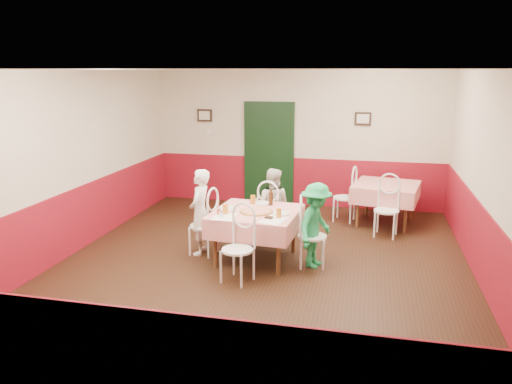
% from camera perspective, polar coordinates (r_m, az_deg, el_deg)
% --- Properties ---
extents(floor, '(7.00, 7.00, 0.00)m').
position_cam_1_polar(floor, '(7.42, 0.69, -8.32)').
color(floor, black).
rests_on(floor, ground).
extents(ceiling, '(7.00, 7.00, 0.00)m').
position_cam_1_polar(ceiling, '(6.87, 0.76, 13.85)').
color(ceiling, white).
rests_on(ceiling, back_wall).
extents(back_wall, '(6.00, 0.10, 2.80)m').
position_cam_1_polar(back_wall, '(10.42, 4.81, 6.06)').
color(back_wall, beige).
rests_on(back_wall, ground).
extents(front_wall, '(6.00, 0.10, 2.80)m').
position_cam_1_polar(front_wall, '(3.79, -10.58, -7.99)').
color(front_wall, beige).
rests_on(front_wall, ground).
extents(left_wall, '(0.10, 7.00, 2.80)m').
position_cam_1_polar(left_wall, '(8.18, -20.33, 3.12)').
color(left_wall, beige).
rests_on(left_wall, ground).
extents(right_wall, '(0.10, 7.00, 2.80)m').
position_cam_1_polar(right_wall, '(7.04, 25.36, 1.03)').
color(right_wall, beige).
rests_on(right_wall, ground).
extents(wainscot_back, '(6.00, 0.03, 1.00)m').
position_cam_1_polar(wainscot_back, '(10.56, 4.70, 1.21)').
color(wainscot_back, maroon).
rests_on(wainscot_back, ground).
extents(wainscot_front, '(6.00, 0.03, 1.00)m').
position_cam_1_polar(wainscot_front, '(4.22, -9.93, -19.35)').
color(wainscot_front, maroon).
rests_on(wainscot_front, ground).
extents(wainscot_left, '(0.03, 7.00, 1.00)m').
position_cam_1_polar(wainscot_left, '(8.37, -19.73, -2.94)').
color(wainscot_left, maroon).
rests_on(wainscot_left, ground).
extents(wainscot_right, '(0.03, 7.00, 1.00)m').
position_cam_1_polar(wainscot_right, '(7.27, 24.51, -5.90)').
color(wainscot_right, maroon).
rests_on(wainscot_right, ground).
extents(door, '(0.96, 0.06, 2.10)m').
position_cam_1_polar(door, '(10.52, 1.48, 4.25)').
color(door, black).
rests_on(door, ground).
extents(picture_left, '(0.32, 0.03, 0.26)m').
position_cam_1_polar(picture_left, '(10.78, -5.89, 8.70)').
color(picture_left, black).
rests_on(picture_left, back_wall).
extents(picture_right, '(0.32, 0.03, 0.26)m').
position_cam_1_polar(picture_right, '(10.22, 12.13, 8.19)').
color(picture_right, black).
rests_on(picture_right, back_wall).
extents(thermostat, '(0.10, 0.03, 0.10)m').
position_cam_1_polar(thermostat, '(10.78, -5.34, 6.85)').
color(thermostat, white).
rests_on(thermostat, back_wall).
extents(main_table, '(1.31, 1.31, 0.77)m').
position_cam_1_polar(main_table, '(7.50, 0.00, -5.01)').
color(main_table, red).
rests_on(main_table, ground).
extents(second_table, '(1.30, 1.30, 0.77)m').
position_cam_1_polar(second_table, '(9.55, 14.55, -1.33)').
color(second_table, red).
rests_on(second_table, ground).
extents(chair_left, '(0.48, 0.48, 0.90)m').
position_cam_1_polar(chair_left, '(7.76, -6.02, -3.87)').
color(chair_left, white).
rests_on(chair_left, ground).
extents(chair_right, '(0.48, 0.48, 0.90)m').
position_cam_1_polar(chair_right, '(7.28, 6.43, -5.06)').
color(chair_right, white).
rests_on(chair_right, ground).
extents(chair_far, '(0.47, 0.47, 0.90)m').
position_cam_1_polar(chair_far, '(8.26, 1.74, -2.70)').
color(chair_far, white).
rests_on(chair_far, ground).
extents(chair_near, '(0.53, 0.53, 0.90)m').
position_cam_1_polar(chair_near, '(6.71, -2.15, -6.64)').
color(chair_near, white).
rests_on(chair_near, ground).
extents(chair_second_a, '(0.49, 0.49, 0.90)m').
position_cam_1_polar(chair_second_a, '(9.53, 10.07, -0.65)').
color(chair_second_a, white).
rests_on(chair_second_a, ground).
extents(chair_second_b, '(0.49, 0.49, 0.90)m').
position_cam_1_polar(chair_second_b, '(8.80, 14.69, -2.10)').
color(chair_second_b, white).
rests_on(chair_second_b, ground).
extents(pizza, '(0.49, 0.49, 0.03)m').
position_cam_1_polar(pizza, '(7.32, 0.03, -2.21)').
color(pizza, '#B74723').
rests_on(pizza, main_table).
extents(plate_left, '(0.27, 0.27, 0.01)m').
position_cam_1_polar(plate_left, '(7.53, -3.08, -1.83)').
color(plate_left, white).
rests_on(plate_left, main_table).
extents(plate_right, '(0.27, 0.27, 0.01)m').
position_cam_1_polar(plate_right, '(7.25, 2.94, -2.44)').
color(plate_right, white).
rests_on(plate_right, main_table).
extents(plate_far, '(0.27, 0.27, 0.01)m').
position_cam_1_polar(plate_far, '(7.79, 0.75, -1.27)').
color(plate_far, white).
rests_on(plate_far, main_table).
extents(glass_a, '(0.08, 0.08, 0.14)m').
position_cam_1_polar(glass_a, '(7.24, -3.50, -1.97)').
color(glass_a, '#BF7219').
rests_on(glass_a, main_table).
extents(glass_b, '(0.08, 0.08, 0.13)m').
position_cam_1_polar(glass_b, '(7.04, 2.62, -2.45)').
color(glass_b, '#BF7219').
rests_on(glass_b, main_table).
extents(glass_c, '(0.08, 0.08, 0.14)m').
position_cam_1_polar(glass_c, '(7.76, -0.36, -0.87)').
color(glass_c, '#BF7219').
rests_on(glass_c, main_table).
extents(beer_bottle, '(0.07, 0.07, 0.24)m').
position_cam_1_polar(beer_bottle, '(7.67, 1.71, -0.65)').
color(beer_bottle, '#381C0A').
rests_on(beer_bottle, main_table).
extents(shaker_a, '(0.04, 0.04, 0.09)m').
position_cam_1_polar(shaker_a, '(7.15, -4.13, -2.40)').
color(shaker_a, silver).
rests_on(shaker_a, main_table).
extents(shaker_b, '(0.04, 0.04, 0.09)m').
position_cam_1_polar(shaker_b, '(7.06, -3.93, -2.60)').
color(shaker_b, silver).
rests_on(shaker_b, main_table).
extents(shaker_c, '(0.04, 0.04, 0.09)m').
position_cam_1_polar(shaker_c, '(7.21, -4.33, -2.26)').
color(shaker_c, '#B23319').
rests_on(shaker_c, main_table).
extents(menu_left, '(0.33, 0.42, 0.00)m').
position_cam_1_polar(menu_left, '(7.11, -3.62, -2.84)').
color(menu_left, white).
rests_on(menu_left, main_table).
extents(menu_right, '(0.40, 0.47, 0.00)m').
position_cam_1_polar(menu_right, '(6.95, 2.00, -3.22)').
color(menu_right, white).
rests_on(menu_right, main_table).
extents(wallet, '(0.12, 0.10, 0.02)m').
position_cam_1_polar(wallet, '(7.03, 1.48, -2.94)').
color(wallet, black).
rests_on(wallet, main_table).
extents(diner_left, '(0.33, 0.49, 1.34)m').
position_cam_1_polar(diner_left, '(7.71, -6.41, -2.29)').
color(diner_left, gray).
rests_on(diner_left, ground).
extents(diner_far, '(0.62, 0.49, 1.23)m').
position_cam_1_polar(diner_far, '(8.26, 1.84, -1.50)').
color(diner_far, gray).
rests_on(diner_far, ground).
extents(diner_right, '(0.69, 0.91, 1.24)m').
position_cam_1_polar(diner_right, '(7.22, 6.85, -3.80)').
color(diner_right, gray).
rests_on(diner_right, ground).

